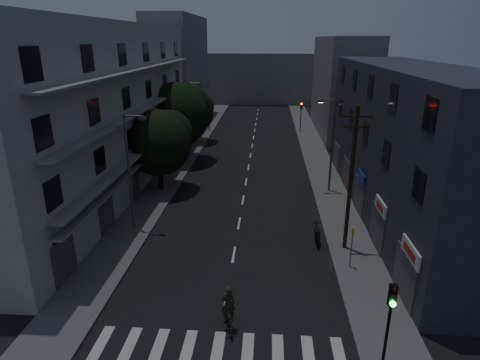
# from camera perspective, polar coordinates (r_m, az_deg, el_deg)

# --- Properties ---
(ground) EXTENTS (160.00, 160.00, 0.00)m
(ground) POSITION_cam_1_polar(r_m,az_deg,el_deg) (42.42, 1.25, 2.02)
(ground) COLOR black
(ground) RESTS_ON ground
(sidewalk_left) EXTENTS (3.00, 90.00, 0.15)m
(sidewalk_left) POSITION_cam_1_polar(r_m,az_deg,el_deg) (43.40, -8.70, 2.30)
(sidewalk_left) COLOR #565659
(sidewalk_left) RESTS_ON ground
(sidewalk_right) EXTENTS (3.00, 90.00, 0.15)m
(sidewalk_right) POSITION_cam_1_polar(r_m,az_deg,el_deg) (42.72, 11.35, 1.86)
(sidewalk_right) COLOR #565659
(sidewalk_right) RESTS_ON ground
(crosswalk) EXTENTS (10.90, 3.00, 0.01)m
(crosswalk) POSITION_cam_1_polar(r_m,az_deg,el_deg) (18.59, -3.35, -23.72)
(crosswalk) COLOR beige
(crosswalk) RESTS_ON ground
(lane_markings) EXTENTS (0.15, 60.50, 0.01)m
(lane_markings) POSITION_cam_1_polar(r_m,az_deg,el_deg) (48.41, 1.62, 4.24)
(lane_markings) COLOR beige
(lane_markings) RESTS_ON ground
(building_left) EXTENTS (7.00, 36.00, 14.00)m
(building_left) POSITION_cam_1_polar(r_m,az_deg,el_deg) (36.66, -18.58, 9.49)
(building_left) COLOR #ADADA8
(building_left) RESTS_ON ground
(building_right) EXTENTS (6.19, 28.00, 11.00)m
(building_right) POSITION_cam_1_polar(r_m,az_deg,el_deg) (31.91, 22.38, 4.91)
(building_right) COLOR #292D38
(building_right) RESTS_ON ground
(building_far_left) EXTENTS (6.00, 20.00, 16.00)m
(building_far_left) POSITION_cam_1_polar(r_m,az_deg,el_deg) (65.11, -8.61, 15.10)
(building_far_left) COLOR slate
(building_far_left) RESTS_ON ground
(building_far_right) EXTENTS (6.00, 20.00, 13.00)m
(building_far_right) POSITION_cam_1_polar(r_m,az_deg,el_deg) (58.63, 14.28, 12.80)
(building_far_right) COLOR slate
(building_far_right) RESTS_ON ground
(building_far_end) EXTENTS (24.00, 8.00, 10.00)m
(building_far_end) POSITION_cam_1_polar(r_m,az_deg,el_deg) (85.79, 2.84, 14.28)
(building_far_end) COLOR slate
(building_far_end) RESTS_ON ground
(tree_near) EXTENTS (5.67, 5.67, 7.00)m
(tree_near) POSITION_cam_1_polar(r_m,az_deg,el_deg) (35.09, -11.47, 5.58)
(tree_near) COLOR black
(tree_near) RESTS_ON sidewalk_left
(tree_mid) EXTENTS (6.80, 6.80, 8.37)m
(tree_mid) POSITION_cam_1_polar(r_m,az_deg,el_deg) (43.43, -8.87, 9.51)
(tree_mid) COLOR black
(tree_mid) RESTS_ON sidewalk_left
(tree_far) EXTENTS (5.03, 5.03, 6.23)m
(tree_far) POSITION_cam_1_polar(r_m,az_deg,el_deg) (51.91, -6.54, 9.73)
(tree_far) COLOR black
(tree_far) RESTS_ON sidewalk_left
(traffic_signal_near) EXTENTS (0.28, 0.37, 4.10)m
(traffic_signal_near) POSITION_cam_1_polar(r_m,az_deg,el_deg) (16.70, 20.62, -17.14)
(traffic_signal_near) COLOR black
(traffic_signal_near) RESTS_ON sidewalk_right
(traffic_signal_far_right) EXTENTS (0.28, 0.37, 4.10)m
(traffic_signal_far_right) POSITION_cam_1_polar(r_m,az_deg,el_deg) (57.82, 8.69, 9.67)
(traffic_signal_far_right) COLOR black
(traffic_signal_far_right) RESTS_ON sidewalk_right
(traffic_signal_far_left) EXTENTS (0.28, 0.37, 4.10)m
(traffic_signal_far_left) POSITION_cam_1_polar(r_m,az_deg,el_deg) (57.74, -4.47, 9.82)
(traffic_signal_far_left) COLOR black
(traffic_signal_far_left) RESTS_ON sidewalk_left
(street_lamp_left_near) EXTENTS (1.51, 0.25, 8.00)m
(street_lamp_left_near) POSITION_cam_1_polar(r_m,az_deg,el_deg) (27.85, -15.31, 1.81)
(street_lamp_left_near) COLOR #595D61
(street_lamp_left_near) RESTS_ON sidewalk_left
(street_lamp_right) EXTENTS (1.51, 0.25, 8.00)m
(street_lamp_right) POSITION_cam_1_polar(r_m,az_deg,el_deg) (34.74, 12.84, 5.46)
(street_lamp_right) COLOR #56585E
(street_lamp_right) RESTS_ON sidewalk_right
(street_lamp_left_far) EXTENTS (1.51, 0.25, 8.00)m
(street_lamp_left_far) POSITION_cam_1_polar(r_m,az_deg,el_deg) (46.74, -6.94, 9.32)
(street_lamp_left_far) COLOR #525359
(street_lamp_left_far) RESTS_ON sidewalk_left
(utility_pole) EXTENTS (1.80, 0.24, 9.00)m
(utility_pole) POSITION_cam_1_polar(r_m,az_deg,el_deg) (24.93, 15.51, 0.37)
(utility_pole) COLOR black
(utility_pole) RESTS_ON sidewalk_right
(bus_stop_sign) EXTENTS (0.06, 0.35, 2.52)m
(bus_stop_sign) POSITION_cam_1_polar(r_m,az_deg,el_deg) (23.95, 15.66, -8.20)
(bus_stop_sign) COLOR #595B60
(bus_stop_sign) RESTS_ON sidewalk_right
(motorcycle) EXTENTS (0.58, 2.02, 1.30)m
(motorcycle) POSITION_cam_1_polar(r_m,az_deg,el_deg) (27.00, 10.90, -7.79)
(motorcycle) COLOR black
(motorcycle) RESTS_ON ground
(cyclist) EXTENTS (1.14, 1.89, 2.26)m
(cyclist) POSITION_cam_1_polar(r_m,az_deg,el_deg) (19.37, -1.69, -18.67)
(cyclist) COLOR black
(cyclist) RESTS_ON ground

